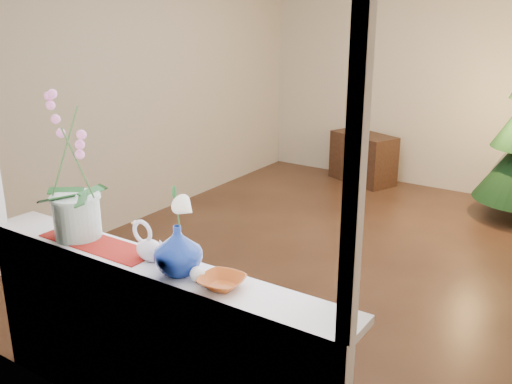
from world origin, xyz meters
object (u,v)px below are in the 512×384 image
Objects in this scene: blue_vase at (178,246)px; paperweight at (198,274)px; side_table at (363,158)px; orchid_pot at (72,168)px; amber_dish at (222,283)px; swan at (150,242)px.

blue_vase reaches higher than paperweight.
paperweight is at bearing -53.52° from side_table.
orchid_pot is at bearing -63.72° from side_table.
side_table is (-1.32, 4.64, -0.64)m from amber_dish.
swan is 0.27× the size of side_table.
blue_vase is (0.21, -0.03, 0.04)m from swan.
orchid_pot reaches higher than swan.
blue_vase is at bearing -54.94° from side_table.
swan reaches higher than amber_dish.
blue_vase is 0.16m from paperweight.
orchid_pot is 0.93m from paperweight.
swan is 0.22m from blue_vase.
swan reaches higher than side_table.
swan is at bearing -57.35° from side_table.
blue_vase is 1.59× the size of amber_dish.
paperweight is (0.86, -0.05, -0.35)m from orchid_pot.
orchid_pot is 0.60m from swan.
amber_dish is at bearing -52.05° from side_table.
swan is 1.30× the size of amber_dish.
side_table is at bearing 104.36° from paperweight.
amber_dish is (0.25, -0.00, -0.11)m from blue_vase.
orchid_pot is at bearing 174.68° from swan.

